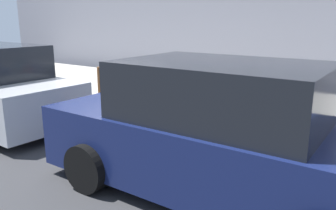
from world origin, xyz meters
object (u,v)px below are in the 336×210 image
object	(u,v)px
suitcase_red_1	(252,113)
parked_car_navy_0	(220,135)
suitcase_navy_2	(226,108)
bollard_post	(101,85)
suitcase_olive_6	(148,94)
fire_hydrant	(121,89)
suitcase_maroon_5	(164,98)
suitcase_teal_0	(279,116)
suitcase_black_4	(184,101)
suitcase_silver_3	(205,104)

from	to	relation	value
suitcase_red_1	parked_car_navy_0	distance (m)	2.45
suitcase_navy_2	suitcase_red_1	bearing A→B (deg)	-174.46
bollard_post	parked_car_navy_0	distance (m)	4.90
suitcase_olive_6	fire_hydrant	world-z (taller)	suitcase_olive_6
suitcase_navy_2	suitcase_maroon_5	world-z (taller)	suitcase_navy_2
suitcase_olive_6	suitcase_maroon_5	bearing A→B (deg)	175.78
suitcase_teal_0	suitcase_olive_6	world-z (taller)	suitcase_olive_6
suitcase_black_4	suitcase_olive_6	xyz separation A→B (m)	(1.02, -0.07, 0.02)
suitcase_red_1	suitcase_navy_2	xyz separation A→B (m)	(0.50, 0.05, 0.05)
suitcase_navy_2	fire_hydrant	xyz separation A→B (m)	(2.80, -0.01, 0.04)
suitcase_black_4	parked_car_navy_0	world-z (taller)	parked_car_navy_0
suitcase_teal_0	fire_hydrant	distance (m)	3.83
suitcase_teal_0	bollard_post	distance (m)	4.38
suitcase_black_4	parked_car_navy_0	distance (m)	3.04
suitcase_silver_3	suitcase_olive_6	xyz separation A→B (m)	(1.53, -0.04, 0.02)
suitcase_teal_0	suitcase_navy_2	xyz separation A→B (m)	(1.03, -0.00, -0.01)
suitcase_maroon_5	suitcase_olive_6	xyz separation A→B (m)	(0.49, -0.04, 0.04)
suitcase_navy_2	suitcase_black_4	world-z (taller)	suitcase_black_4
suitcase_maroon_5	bollard_post	xyz separation A→B (m)	(1.85, 0.12, 0.11)
suitcase_red_1	suitcase_navy_2	world-z (taller)	suitcase_navy_2
parked_car_navy_0	suitcase_navy_2	bearing A→B (deg)	-65.94
suitcase_maroon_5	suitcase_olive_6	world-z (taller)	suitcase_olive_6
bollard_post	suitcase_black_4	bearing A→B (deg)	-177.86
suitcase_maroon_5	parked_car_navy_0	world-z (taller)	parked_car_navy_0
suitcase_teal_0	parked_car_navy_0	xyz separation A→B (m)	(-0.01, 2.31, 0.28)
suitcase_silver_3	suitcase_maroon_5	bearing A→B (deg)	-0.11
suitcase_navy_2	parked_car_navy_0	size ratio (longest dim) A/B	0.21
suitcase_black_4	fire_hydrant	bearing A→B (deg)	-1.91
parked_car_navy_0	fire_hydrant	bearing A→B (deg)	-31.29
suitcase_black_4	bollard_post	distance (m)	2.38
fire_hydrant	suitcase_black_4	bearing A→B (deg)	178.09
suitcase_red_1	bollard_post	size ratio (longest dim) A/B	0.75
suitcase_maroon_5	fire_hydrant	xyz separation A→B (m)	(1.31, -0.03, 0.05)
suitcase_navy_2	fire_hydrant	world-z (taller)	suitcase_navy_2
bollard_post	fire_hydrant	bearing A→B (deg)	-164.63
suitcase_silver_3	bollard_post	xyz separation A→B (m)	(2.89, 0.12, 0.09)
suitcase_navy_2	suitcase_teal_0	bearing A→B (deg)	179.84
suitcase_teal_0	suitcase_silver_3	bearing A→B (deg)	0.40
suitcase_black_4	parked_car_navy_0	xyz separation A→B (m)	(-2.00, 2.27, 0.28)
bollard_post	parked_car_navy_0	world-z (taller)	parked_car_navy_0
suitcase_teal_0	suitcase_black_4	xyz separation A→B (m)	(2.00, 0.04, -0.00)
bollard_post	suitcase_navy_2	bearing A→B (deg)	-177.68
parked_car_navy_0	suitcase_maroon_5	bearing A→B (deg)	-42.37
suitcase_olive_6	parked_car_navy_0	bearing A→B (deg)	142.23
suitcase_red_1	bollard_post	xyz separation A→B (m)	(3.85, 0.18, 0.14)
suitcase_teal_0	suitcase_red_1	bearing A→B (deg)	-5.58
suitcase_teal_0	suitcase_olive_6	xyz separation A→B (m)	(3.02, -0.03, 0.02)
suitcase_red_1	suitcase_maroon_5	xyz separation A→B (m)	(1.99, 0.06, 0.04)
suitcase_black_4	suitcase_maroon_5	bearing A→B (deg)	-3.88
suitcase_maroon_5	fire_hydrant	bearing A→B (deg)	-1.13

